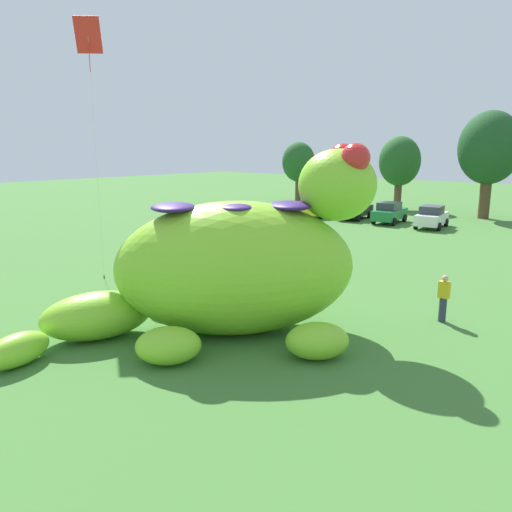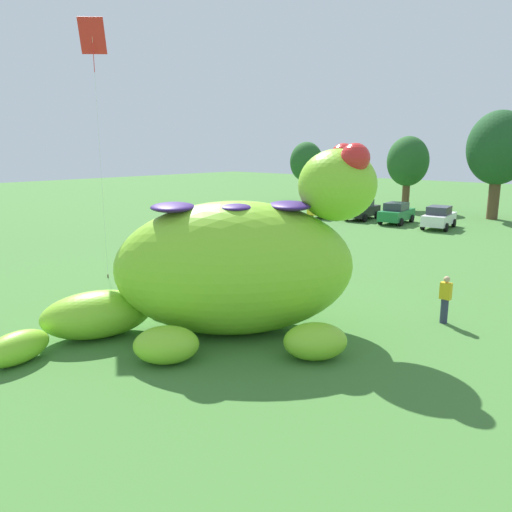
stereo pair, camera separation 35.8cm
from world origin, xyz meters
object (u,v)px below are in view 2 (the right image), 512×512
Objects in this scene: car_green at (396,213)px; car_white at (439,217)px; car_black at (362,210)px; giant_inflatable_creature at (235,266)px; car_yellow at (326,207)px; tethered_flying_kite at (93,41)px; spectator_near_inflatable at (445,300)px.

car_green is 3.62m from car_white.
car_black and car_white have the same top height.
giant_inflatable_creature is 26.53m from car_white.
car_yellow is at bearing 118.95° from giant_inflatable_creature.
car_green and car_white have the same top height.
tethered_flying_kite reaches higher than car_black.
giant_inflatable_creature is 27.46m from car_green.
giant_inflatable_creature is 28.68m from car_black.
spectator_near_inflatable is (15.82, -20.79, -0.01)m from car_black.
tethered_flying_kite is (-1.91, -25.37, 9.78)m from car_green.
car_yellow is 27.66m from spectator_near_inflatable.
car_black is 2.50× the size of spectator_near_inflatable.
giant_inflatable_creature is at bearing -5.62° from tethered_flying_kite.
car_green is (6.52, 0.60, 0.00)m from car_yellow.
car_white is (3.62, -0.14, 0.00)m from car_green.
car_black is 6.92m from car_white.
spectator_near_inflatable is at bearing 18.07° from tethered_flying_kite.
car_green is 0.37× the size of tethered_flying_kite.
car_white is at bearing 2.58° from car_yellow.
car_black and car_green have the same top height.
tethered_flying_kite is at bearing -102.35° from car_white.
car_green reaches higher than spectator_near_inflatable.
car_yellow is 10.15m from car_white.
car_black is (-11.00, 26.45, -1.43)m from giant_inflatable_creature.
giant_inflatable_creature reaches higher than car_yellow.
car_yellow is (-14.22, 25.72, -1.43)m from giant_inflatable_creature.
car_white is at bearing -2.30° from car_green.
car_black is at bearing 12.82° from car_yellow.
car_yellow is 6.55m from car_green.
car_yellow reaches higher than spectator_near_inflatable.
spectator_near_inflatable is at bearing -58.78° from car_green.
car_green is at bearing 106.31° from giant_inflatable_creature.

